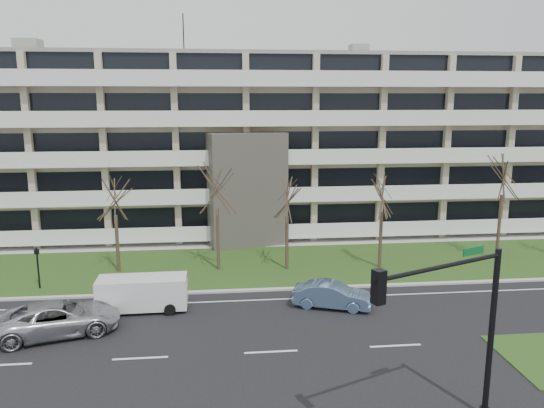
{
  "coord_description": "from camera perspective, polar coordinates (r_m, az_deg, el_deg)",
  "views": [
    {
      "loc": [
        -2.32,
        -22.78,
        11.67
      ],
      "look_at": [
        1.09,
        10.0,
        5.03
      ],
      "focal_mm": 35.0,
      "sensor_mm": 36.0,
      "label": 1
    }
  ],
  "objects": [
    {
      "name": "tree_4",
      "position": [
        35.61,
        1.64,
        0.96
      ],
      "size": [
        3.37,
        3.37,
        6.73
      ],
      "color": "#382B21",
      "rests_on": "ground"
    },
    {
      "name": "grass_verge",
      "position": [
        37.7,
        -2.13,
        -6.61
      ],
      "size": [
        90.0,
        10.0,
        0.06
      ],
      "primitive_type": "cube",
      "color": "#2C4717",
      "rests_on": "ground"
    },
    {
      "name": "silver_pickup",
      "position": [
        29.14,
        -21.98,
        -11.33
      ],
      "size": [
        6.47,
        4.26,
        1.65
      ],
      "primitive_type": "imported",
      "rotation": [
        0.0,
        0.0,
        1.85
      ],
      "color": "#B2B4BA",
      "rests_on": "ground"
    },
    {
      "name": "pedestrian_signal",
      "position": [
        35.79,
        -23.9,
        -5.79
      ],
      "size": [
        0.27,
        0.23,
        2.67
      ],
      "rotation": [
        0.0,
        0.0,
        -0.14
      ],
      "color": "black",
      "rests_on": "ground"
    },
    {
      "name": "sidewalk",
      "position": [
        42.95,
        -2.62,
        -4.34
      ],
      "size": [
        90.0,
        2.0,
        0.08
      ],
      "primitive_type": "cube",
      "color": "#B2B2AD",
      "rests_on": "ground"
    },
    {
      "name": "lane_edge_line",
      "position": [
        31.6,
        -1.32,
        -10.28
      ],
      "size": [
        90.0,
        0.12,
        0.01
      ],
      "primitive_type": "cube",
      "color": "white",
      "rests_on": "ground"
    },
    {
      "name": "tree_2",
      "position": [
        36.49,
        -16.61,
        1.2
      ],
      "size": [
        3.55,
        3.55,
        7.1
      ],
      "color": "#382B21",
      "rests_on": "ground"
    },
    {
      "name": "ground",
      "position": [
        25.7,
        -0.11,
        -15.62
      ],
      "size": [
        160.0,
        160.0,
        0.0
      ],
      "primitive_type": "plane",
      "color": "black",
      "rests_on": "ground"
    },
    {
      "name": "blue_sedan",
      "position": [
        30.52,
        6.47,
        -9.71
      ],
      "size": [
        4.64,
        2.88,
        1.44
      ],
      "primitive_type": "imported",
      "rotation": [
        0.0,
        0.0,
        1.24
      ],
      "color": "#6685B1",
      "rests_on": "ground"
    },
    {
      "name": "tree_3",
      "position": [
        35.54,
        -5.96,
        2.21
      ],
      "size": [
        3.88,
        3.88,
        7.77
      ],
      "color": "#382B21",
      "rests_on": "ground"
    },
    {
      "name": "apartment_building",
      "position": [
        48.33,
        -3.19,
        6.56
      ],
      "size": [
        60.5,
        15.1,
        18.75
      ],
      "color": "#C0B095",
      "rests_on": "ground"
    },
    {
      "name": "curb",
      "position": [
        32.98,
        -1.54,
        -9.23
      ],
      "size": [
        90.0,
        0.35,
        0.12
      ],
      "primitive_type": "cube",
      "color": "#B2B2AD",
      "rests_on": "ground"
    },
    {
      "name": "white_van",
      "position": [
        30.65,
        -13.64,
        -9.05
      ],
      "size": [
        4.93,
        2.09,
        1.9
      ],
      "rotation": [
        0.0,
        0.0,
        0.02
      ],
      "color": "silver",
      "rests_on": "ground"
    },
    {
      "name": "traffic_signal",
      "position": [
        19.48,
        19.21,
        -11.36
      ],
      "size": [
        5.38,
        2.55,
        6.72
      ],
      "rotation": [
        0.0,
        0.0,
        0.41
      ],
      "color": "black",
      "rests_on": "ground"
    },
    {
      "name": "tree_6",
      "position": [
        41.13,
        23.69,
        3.47
      ],
      "size": [
        4.3,
        4.3,
        8.6
      ],
      "color": "#382B21",
      "rests_on": "ground"
    },
    {
      "name": "tree_5",
      "position": [
        36.69,
        11.8,
        1.53
      ],
      "size": [
        3.57,
        3.57,
        7.13
      ],
      "color": "#382B21",
      "rests_on": "ground"
    }
  ]
}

